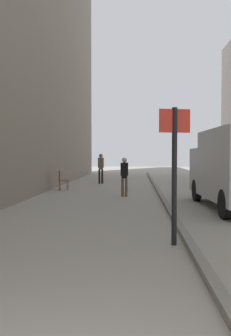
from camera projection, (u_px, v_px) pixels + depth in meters
name	position (u px, v px, depth m)	size (l,w,h in m)	color
ground_plane	(121.00, 201.00, 13.64)	(80.00, 80.00, 0.00)	gray
kerb_strip	(163.00, 199.00, 13.55)	(0.16, 40.00, 0.12)	slate
pedestrian_main_foreground	(101.00, 166.00, 21.65)	(0.35, 0.23, 1.78)	black
pedestrian_mid_block	(124.00, 174.00, 14.92)	(0.31, 0.21, 1.60)	brown
street_sign_post	(174.00, 164.00, 6.86)	(0.59, 0.17, 2.60)	black
cafe_chair_near_window	(62.00, 179.00, 17.56)	(0.56, 0.56, 0.94)	brown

